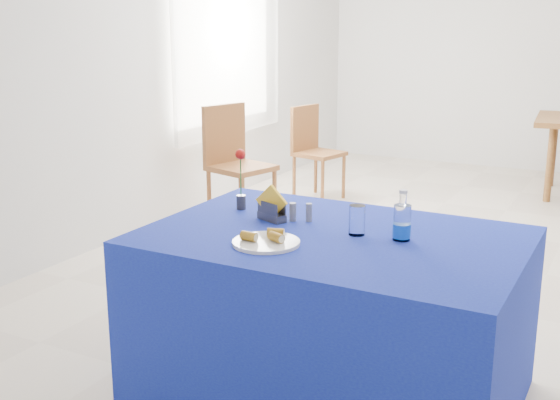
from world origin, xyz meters
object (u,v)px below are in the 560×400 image
at_px(water_bottle, 402,223).
at_px(plate, 266,243).
at_px(chair_win_b, 313,145).
at_px(blue_table, 331,316).
at_px(chair_win_a, 234,157).

bearing_deg(water_bottle, plate, -145.76).
bearing_deg(chair_win_b, blue_table, -141.05).
xyz_separation_m(plate, chair_win_a, (-1.64, 2.40, -0.20)).
relative_size(blue_table, water_bottle, 7.44).
height_order(blue_table, chair_win_b, chair_win_b).
bearing_deg(water_bottle, chair_win_b, 121.06).
distance_m(blue_table, chair_win_a, 2.83).
height_order(chair_win_a, chair_win_b, chair_win_a).
bearing_deg(plate, chair_win_b, 112.49).
xyz_separation_m(plate, water_bottle, (0.47, 0.32, 0.06)).
distance_m(plate, chair_win_b, 3.83).
xyz_separation_m(plate, blue_table, (0.19, 0.26, -0.39)).
relative_size(water_bottle, chair_win_a, 0.22).
height_order(blue_table, chair_win_a, chair_win_a).
xyz_separation_m(water_bottle, chair_win_b, (-1.93, 3.21, -0.33)).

